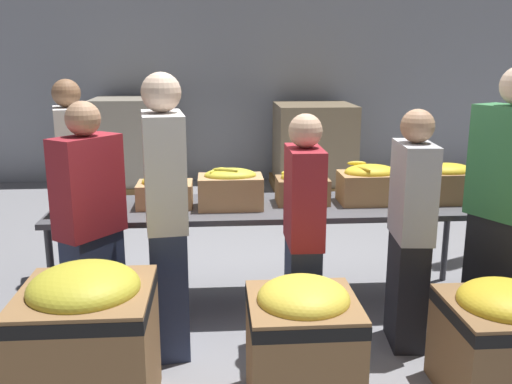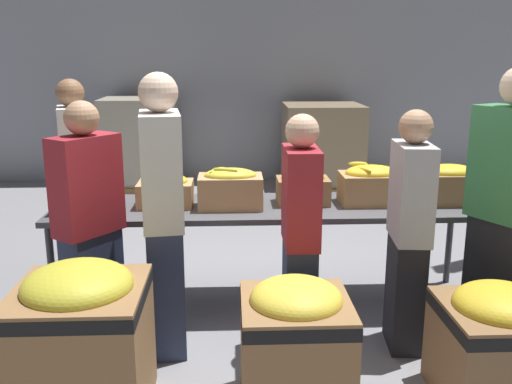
# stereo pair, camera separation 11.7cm
# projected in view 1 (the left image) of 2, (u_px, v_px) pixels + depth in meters

# --- Properties ---
(ground_plane) EXTENTS (30.00, 30.00, 0.00)m
(ground_plane) POSITION_uv_depth(u_px,v_px,m) (268.00, 301.00, 4.37)
(ground_plane) COLOR gray
(wall_back) EXTENTS (16.00, 0.08, 4.00)m
(wall_back) POSITION_uv_depth(u_px,v_px,m) (239.00, 42.00, 8.14)
(wall_back) COLOR #9399A3
(wall_back) RESTS_ON ground_plane
(sorting_table) EXTENTS (3.13, 0.75, 0.77)m
(sorting_table) POSITION_uv_depth(u_px,v_px,m) (268.00, 211.00, 4.20)
(sorting_table) COLOR #4C4C51
(sorting_table) RESTS_ON ground_plane
(banana_box_0) EXTENTS (0.43, 0.33, 0.28)m
(banana_box_0) POSITION_uv_depth(u_px,v_px,m) (87.00, 193.00, 4.00)
(banana_box_0) COLOR olive
(banana_box_0) RESTS_ON sorting_table
(banana_box_1) EXTENTS (0.39, 0.29, 0.25)m
(banana_box_1) POSITION_uv_depth(u_px,v_px,m) (165.00, 190.00, 4.13)
(banana_box_1) COLOR tan
(banana_box_1) RESTS_ON sorting_table
(banana_box_2) EXTENTS (0.46, 0.28, 0.31)m
(banana_box_2) POSITION_uv_depth(u_px,v_px,m) (230.00, 188.00, 4.09)
(banana_box_2) COLOR tan
(banana_box_2) RESTS_ON sorting_table
(banana_box_3) EXTENTS (0.38, 0.30, 0.27)m
(banana_box_3) POSITION_uv_depth(u_px,v_px,m) (302.00, 186.00, 4.22)
(banana_box_3) COLOR olive
(banana_box_3) RESTS_ON sorting_table
(banana_box_4) EXTENTS (0.45, 0.31, 0.30)m
(banana_box_4) POSITION_uv_depth(u_px,v_px,m) (370.00, 183.00, 4.23)
(banana_box_4) COLOR #A37A4C
(banana_box_4) RESTS_ON sorting_table
(banana_box_5) EXTENTS (0.46, 0.31, 0.29)m
(banana_box_5) POSITION_uv_depth(u_px,v_px,m) (446.00, 182.00, 4.26)
(banana_box_5) COLOR olive
(banana_box_5) RESTS_ON sorting_table
(volunteer_0) EXTENTS (0.29, 0.50, 1.75)m
(volunteer_0) POSITION_uv_depth(u_px,v_px,m) (166.00, 219.00, 3.47)
(volunteer_0) COLOR #2D3856
(volunteer_0) RESTS_ON ground_plane
(volunteer_1) EXTENTS (0.21, 0.41, 1.51)m
(volunteer_1) POSITION_uv_depth(u_px,v_px,m) (303.00, 237.00, 3.50)
(volunteer_1) COLOR #2D3856
(volunteer_1) RESTS_ON ground_plane
(volunteer_2) EXTENTS (0.24, 0.43, 1.53)m
(volunteer_2) POSITION_uv_depth(u_px,v_px,m) (410.00, 232.00, 3.57)
(volunteer_2) COLOR black
(volunteer_2) RESTS_ON ground_plane
(volunteer_3) EXTENTS (0.43, 0.46, 1.58)m
(volunteer_3) POSITION_uv_depth(u_px,v_px,m) (91.00, 229.00, 3.56)
(volunteer_3) COLOR #2D3856
(volunteer_3) RESTS_ON ground_plane
(volunteer_4) EXTENTS (0.33, 0.49, 1.66)m
(volunteer_4) POSITION_uv_depth(u_px,v_px,m) (73.00, 183.00, 4.63)
(volunteer_4) COLOR #2D3856
(volunteer_4) RESTS_ON ground_plane
(volunteer_5) EXTENTS (0.44, 0.53, 1.78)m
(volunteer_5) POSITION_uv_depth(u_px,v_px,m) (507.00, 212.00, 3.56)
(volunteer_5) COLOR black
(volunteer_5) RESTS_ON ground_plane
(donation_bin_0) EXTENTS (0.66, 0.66, 0.84)m
(donation_bin_0) POSITION_uv_depth(u_px,v_px,m) (88.00, 339.00, 2.89)
(donation_bin_0) COLOR olive
(donation_bin_0) RESTS_ON ground_plane
(donation_bin_1) EXTENTS (0.57, 0.57, 0.73)m
(donation_bin_1) POSITION_uv_depth(u_px,v_px,m) (302.00, 341.00, 2.99)
(donation_bin_1) COLOR olive
(donation_bin_1) RESTS_ON ground_plane
(donation_bin_2) EXTENTS (0.60, 0.60, 0.67)m
(donation_bin_2) POSITION_uv_depth(u_px,v_px,m) (501.00, 339.00, 3.07)
(donation_bin_2) COLOR olive
(donation_bin_2) RESTS_ON ground_plane
(pallet_stack_0) EXTENTS (1.02, 1.02, 1.26)m
(pallet_stack_0) POSITION_uv_depth(u_px,v_px,m) (131.00, 146.00, 7.72)
(pallet_stack_0) COLOR olive
(pallet_stack_0) RESTS_ON ground_plane
(pallet_stack_1) EXTENTS (1.12, 1.12, 1.18)m
(pallet_stack_1) POSITION_uv_depth(u_px,v_px,m) (313.00, 148.00, 7.80)
(pallet_stack_1) COLOR olive
(pallet_stack_1) RESTS_ON ground_plane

